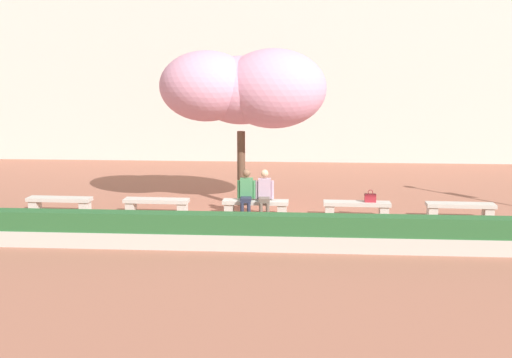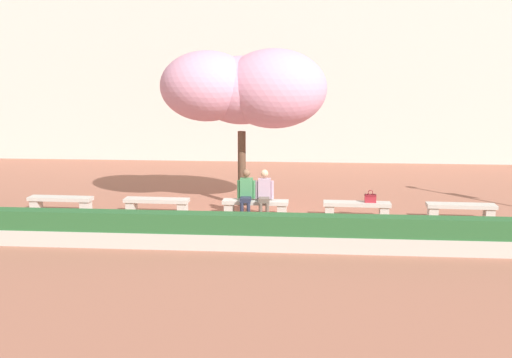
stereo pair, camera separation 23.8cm
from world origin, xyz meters
name	(u,v)px [view 2 (the right image)]	position (x,y,z in m)	size (l,w,h in m)	color
ground_plane	(255,216)	(0.00, 0.00, 0.00)	(100.00, 100.00, 0.00)	#9E604C
building_facade	(277,67)	(0.00, 11.89, 4.08)	(28.00, 4.00, 8.16)	beige
stone_bench_west_end	(61,202)	(-5.47, 0.00, 0.30)	(1.80, 0.47, 0.45)	#BCB7AD
stone_bench_near_west	(157,204)	(-2.73, 0.00, 0.30)	(1.80, 0.47, 0.45)	#BCB7AD
stone_bench_center	(255,205)	(0.00, 0.00, 0.30)	(1.80, 0.47, 0.45)	#BCB7AD
stone_bench_near_east	(357,207)	(2.73, 0.00, 0.30)	(1.80, 0.47, 0.45)	#BCB7AD
stone_bench_east_end	(461,209)	(5.47, 0.00, 0.30)	(1.80, 0.47, 0.45)	#BCB7AD
person_seated_left	(246,192)	(-0.25, -0.05, 0.70)	(0.51, 0.68, 1.29)	black
person_seated_right	(264,192)	(0.25, -0.05, 0.70)	(0.51, 0.69, 1.29)	black
handbag	(370,198)	(3.08, -0.02, 0.58)	(0.30, 0.15, 0.34)	#A3232D
cherry_tree_main	(244,89)	(-0.43, 1.13, 3.42)	(4.69, 2.88, 4.53)	#513828
planter_hedge_foreground	(244,232)	(0.00, -3.02, 0.39)	(15.03, 0.50, 0.80)	#BCB7AD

